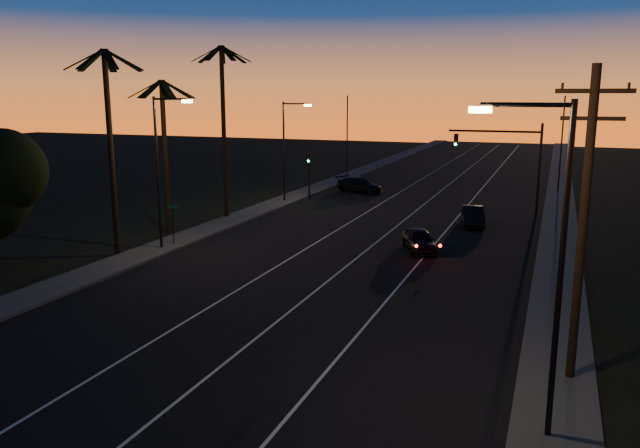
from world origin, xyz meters
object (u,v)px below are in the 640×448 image
at_px(signal_mast, 508,151).
at_px(lead_car, 419,240).
at_px(utility_pole, 583,220).
at_px(right_car, 473,216).
at_px(cross_car, 359,185).

height_order(signal_mast, lead_car, signal_mast).
bearing_deg(lead_car, utility_pole, -61.76).
bearing_deg(lead_car, signal_mast, 76.02).
distance_m(lead_car, right_car, 8.83).
bearing_deg(utility_pole, right_car, 104.53).
xyz_separation_m(right_car, cross_car, (-12.02, 11.75, 0.03)).
distance_m(lead_car, cross_car, 22.68).
bearing_deg(lead_car, right_car, 76.96).
bearing_deg(lead_car, cross_car, 116.25).
xyz_separation_m(signal_mast, lead_car, (-3.69, -14.82, -4.10)).
xyz_separation_m(utility_pole, cross_car, (-18.18, 35.52, -4.60)).
relative_size(utility_pole, right_car, 2.32).
relative_size(right_car, cross_car, 0.83).
distance_m(utility_pole, signal_mast, 30.33).
xyz_separation_m(utility_pole, lead_car, (-8.15, 15.18, -4.64)).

